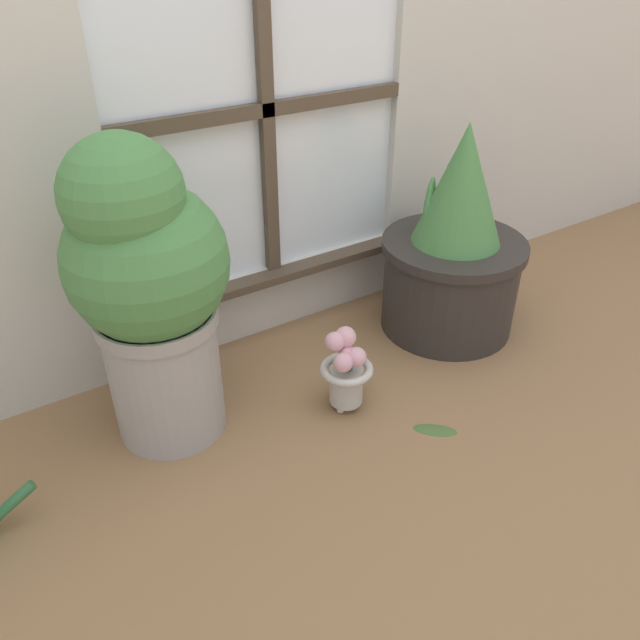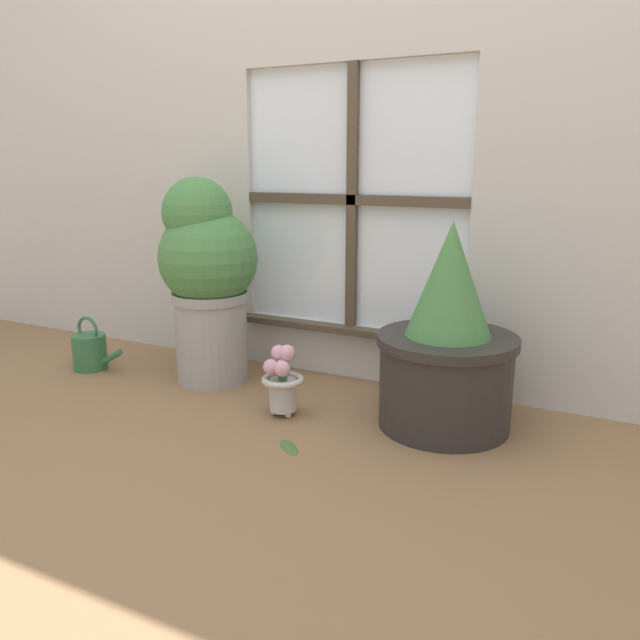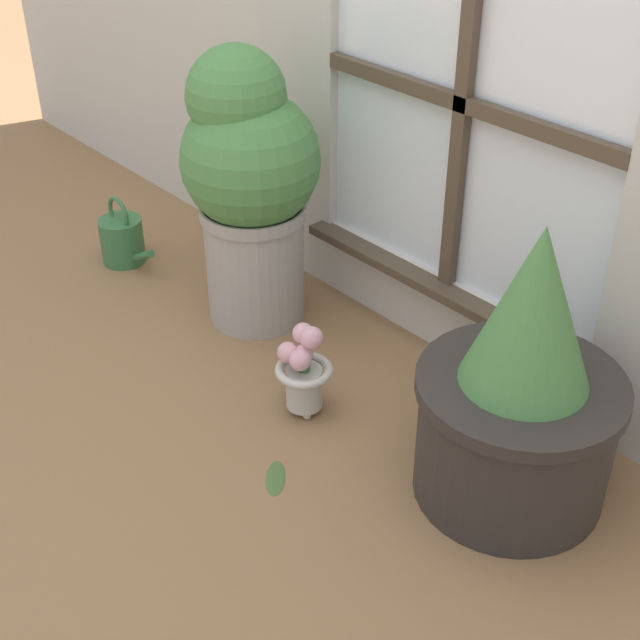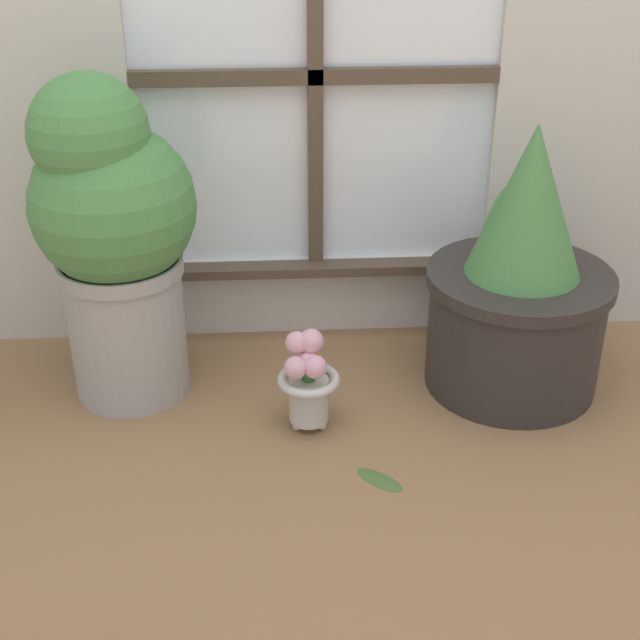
{
  "view_description": "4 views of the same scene",
  "coord_description": "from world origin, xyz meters",
  "views": [
    {
      "loc": [
        -0.78,
        -0.81,
        1.07
      ],
      "look_at": [
        -0.06,
        0.31,
        0.22
      ],
      "focal_mm": 35.0,
      "sensor_mm": 36.0,
      "label": 1
    },
    {
      "loc": [
        0.91,
        -1.41,
        0.79
      ],
      "look_at": [
        0.02,
        0.35,
        0.29
      ],
      "focal_mm": 35.0,
      "sensor_mm": 36.0,
      "label": 2
    },
    {
      "loc": [
        1.22,
        -0.86,
        1.35
      ],
      "look_at": [
        -0.07,
        0.29,
        0.21
      ],
      "focal_mm": 50.0,
      "sensor_mm": 36.0,
      "label": 3
    },
    {
      "loc": [
        -0.11,
        -1.41,
        1.15
      ],
      "look_at": [
        -0.01,
        0.3,
        0.22
      ],
      "focal_mm": 50.0,
      "sensor_mm": 36.0,
      "label": 4
    }
  ],
  "objects": [
    {
      "name": "potted_plant_right",
      "position": [
        0.44,
        0.36,
        0.25
      ],
      "size": [
        0.42,
        0.42,
        0.63
      ],
      "color": "#2D2826",
      "rests_on": "ground_plane"
    },
    {
      "name": "ground_plane",
      "position": [
        0.0,
        0.0,
        0.0
      ],
      "size": [
        10.0,
        10.0,
        0.0
      ],
      "primitive_type": "plane",
      "color": "olive"
    },
    {
      "name": "potted_plant_left",
      "position": [
        -0.45,
        0.39,
        0.41
      ],
      "size": [
        0.36,
        0.36,
        0.74
      ],
      "color": "#9E9993",
      "rests_on": "ground_plane"
    },
    {
      "name": "fallen_leaf",
      "position": [
        0.09,
        0.01,
        0.0
      ],
      "size": [
        0.11,
        0.11,
        0.01
      ],
      "color": "#476633",
      "rests_on": "ground_plane"
    },
    {
      "name": "flower_vase",
      "position": [
        -0.04,
        0.21,
        0.12
      ],
      "size": [
        0.14,
        0.14,
        0.23
      ],
      "color": "#BCB7AD",
      "rests_on": "ground_plane"
    }
  ]
}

